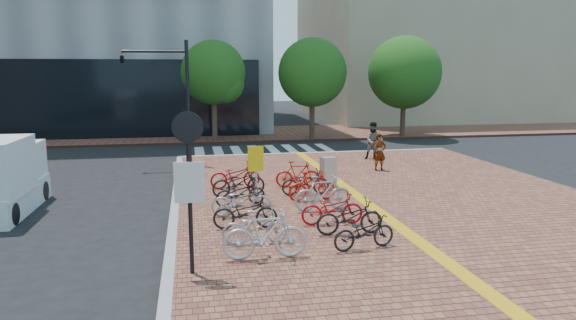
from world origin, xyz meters
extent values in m
plane|color=black|center=(0.00, 0.00, 0.00)|extent=(120.00, 120.00, 0.00)
cube|color=brown|center=(3.00, -5.00, 0.07)|extent=(14.00, 34.00, 0.15)
cube|color=orange|center=(2.00, -5.00, 0.16)|extent=(0.40, 34.00, 0.01)
cube|color=gray|center=(3.00, 12.00, 0.08)|extent=(14.00, 0.25, 0.15)
cube|color=brown|center=(0.00, 21.00, 0.07)|extent=(70.00, 8.00, 0.15)
cube|color=gray|center=(18.00, 32.00, 9.00)|extent=(20.00, 18.00, 18.00)
cube|color=silver|center=(-3.00, 14.00, 0.01)|extent=(0.50, 4.00, 0.01)
cube|color=silver|center=(-2.00, 14.00, 0.01)|extent=(0.50, 4.00, 0.01)
cube|color=silver|center=(-1.00, 14.00, 0.01)|extent=(0.50, 4.00, 0.01)
cube|color=silver|center=(0.00, 14.00, 0.01)|extent=(0.50, 4.00, 0.01)
cube|color=silver|center=(1.00, 14.00, 0.01)|extent=(0.50, 4.00, 0.01)
cube|color=silver|center=(2.00, 14.00, 0.01)|extent=(0.50, 4.00, 0.01)
cube|color=silver|center=(3.00, 14.00, 0.01)|extent=(0.50, 4.00, 0.01)
cube|color=silver|center=(4.00, 14.00, 0.01)|extent=(0.50, 4.00, 0.01)
cylinder|color=#38281E|center=(-2.00, 17.50, 1.45)|extent=(0.32, 0.32, 2.60)
sphere|color=#194714|center=(-2.00, 17.50, 4.20)|extent=(3.80, 3.80, 3.80)
sphere|color=#194714|center=(-1.40, 17.20, 3.60)|extent=(2.40, 2.40, 2.40)
cylinder|color=#38281E|center=(4.00, 17.50, 1.45)|extent=(0.32, 0.32, 2.60)
sphere|color=#194714|center=(4.00, 17.50, 4.20)|extent=(4.20, 4.20, 4.20)
sphere|color=#194714|center=(4.60, 17.20, 3.60)|extent=(2.40, 2.40, 2.40)
cylinder|color=#38281E|center=(10.00, 17.50, 1.45)|extent=(0.32, 0.32, 2.60)
sphere|color=#194714|center=(10.00, 17.50, 4.20)|extent=(4.60, 4.60, 4.60)
sphere|color=#194714|center=(10.60, 17.20, 3.60)|extent=(2.40, 2.40, 2.40)
imported|color=silver|center=(-1.90, -2.61, 0.72)|extent=(1.91, 0.57, 1.14)
imported|color=#A5A5A9|center=(-1.98, -1.52, 0.57)|extent=(1.64, 0.68, 0.84)
imported|color=black|center=(-2.08, -0.28, 0.60)|extent=(1.75, 0.72, 0.90)
imported|color=#A4A4A8|center=(-2.06, 0.95, 0.61)|extent=(1.78, 0.70, 0.92)
imported|color=black|center=(-1.98, 2.13, 0.57)|extent=(1.67, 0.87, 0.84)
imported|color=black|center=(-1.91, 3.33, 0.63)|extent=(1.92, 1.00, 0.96)
imported|color=#A40B15|center=(-1.92, 4.55, 0.62)|extent=(1.85, 0.82, 0.94)
imported|color=black|center=(0.49, -2.39, 0.57)|extent=(1.67, 0.85, 0.83)
imported|color=black|center=(0.49, -1.27, 0.61)|extent=(1.75, 0.63, 0.92)
imported|color=#B70D16|center=(0.28, -0.37, 0.60)|extent=(1.73, 0.65, 0.90)
imported|color=#AFAEB3|center=(0.40, 1.07, 0.69)|extent=(1.83, 0.69, 1.08)
imported|color=red|center=(0.36, 2.27, 0.63)|extent=(1.65, 0.65, 0.97)
imported|color=black|center=(0.33, 3.12, 0.58)|extent=(1.67, 0.64, 0.87)
imported|color=red|center=(0.30, 4.24, 0.63)|extent=(1.64, 0.63, 0.96)
imported|color=gray|center=(4.36, 6.75, 0.92)|extent=(0.61, 0.45, 1.55)
imported|color=#4D5462|center=(5.09, 9.47, 1.03)|extent=(0.98, 0.84, 1.75)
cube|color=#ACABB0|center=(1.33, 3.88, 0.72)|extent=(0.59, 0.49, 1.13)
cylinder|color=#B7B7BC|center=(-1.46, 2.29, 1.05)|extent=(0.08, 0.08, 1.79)
cube|color=yellow|center=(-1.46, 2.24, 1.59)|extent=(0.50, 0.13, 0.80)
cylinder|color=black|center=(-3.50, -3.13, 1.82)|extent=(0.10, 0.10, 3.33)
cylinder|color=black|center=(-3.50, -3.19, 3.20)|extent=(0.62, 0.10, 0.62)
cube|color=silver|center=(-3.50, -3.19, 2.09)|extent=(0.61, 0.10, 0.83)
cylinder|color=black|center=(-3.50, 9.98, 2.89)|extent=(0.16, 0.16, 5.48)
cylinder|color=black|center=(-4.87, 9.98, 5.13)|extent=(2.74, 0.11, 0.11)
imported|color=black|center=(-6.24, 9.98, 4.85)|extent=(0.24, 1.13, 0.46)
cube|color=white|center=(-9.18, 3.20, 0.41)|extent=(1.81, 4.13, 0.82)
cube|color=white|center=(-9.16, 4.38, 1.41)|extent=(1.76, 1.76, 1.18)
cylinder|color=black|center=(-8.38, 4.64, 0.32)|extent=(0.21, 0.64, 0.64)
cylinder|color=black|center=(-8.44, 1.73, 0.32)|extent=(0.21, 0.64, 0.64)
camera|label=1|loc=(-3.45, -13.42, 4.30)|focal=32.00mm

